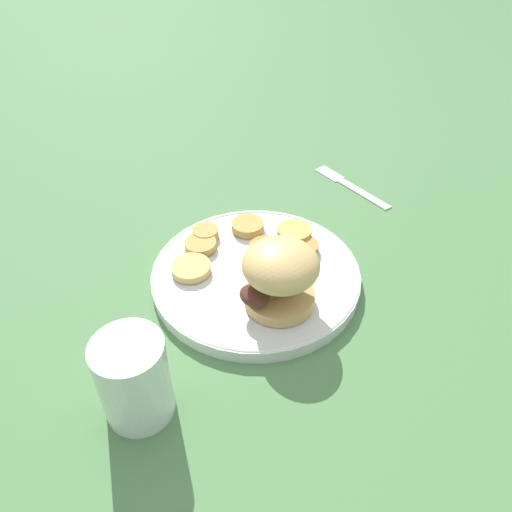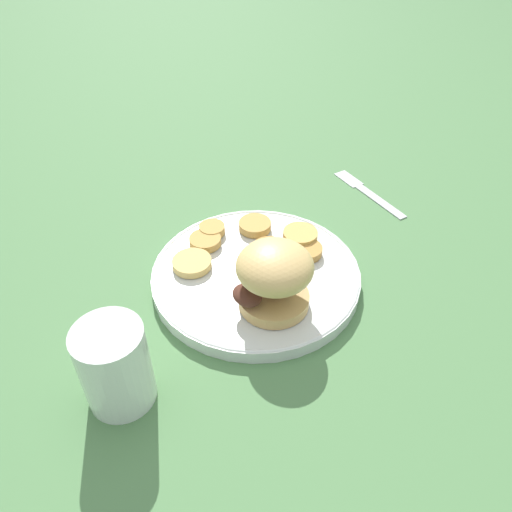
{
  "view_description": "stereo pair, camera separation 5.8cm",
  "coord_description": "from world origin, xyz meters",
  "px_view_note": "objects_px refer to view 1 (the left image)",
  "views": [
    {
      "loc": [
        -0.39,
        0.31,
        0.47
      ],
      "look_at": [
        0.0,
        0.0,
        0.04
      ],
      "focal_mm": 35.0,
      "sensor_mm": 36.0,
      "label": 1
    },
    {
      "loc": [
        -0.42,
        0.26,
        0.47
      ],
      "look_at": [
        0.0,
        0.0,
        0.04
      ],
      "focal_mm": 35.0,
      "sensor_mm": 36.0,
      "label": 2
    }
  ],
  "objects_px": {
    "sandwich": "(280,274)",
    "drinking_glass": "(134,379)",
    "fork": "(351,186)",
    "dinner_plate": "(256,275)"
  },
  "relations": [
    {
      "from": "dinner_plate",
      "to": "drinking_glass",
      "type": "bearing_deg",
      "value": 109.57
    },
    {
      "from": "dinner_plate",
      "to": "sandwich",
      "type": "xyz_separation_m",
      "value": [
        -0.06,
        0.01,
        0.05
      ]
    },
    {
      "from": "drinking_glass",
      "to": "fork",
      "type": "bearing_deg",
      "value": -72.02
    },
    {
      "from": "dinner_plate",
      "to": "fork",
      "type": "distance_m",
      "value": 0.29
    },
    {
      "from": "fork",
      "to": "drinking_glass",
      "type": "xyz_separation_m",
      "value": [
        -0.16,
        0.49,
        0.05
      ]
    },
    {
      "from": "sandwich",
      "to": "fork",
      "type": "bearing_deg",
      "value": -63.31
    },
    {
      "from": "fork",
      "to": "drinking_glass",
      "type": "relative_size",
      "value": 1.61
    },
    {
      "from": "sandwich",
      "to": "fork",
      "type": "xyz_separation_m",
      "value": [
        0.14,
        -0.29,
        -0.06
      ]
    },
    {
      "from": "fork",
      "to": "drinking_glass",
      "type": "height_order",
      "value": "drinking_glass"
    },
    {
      "from": "sandwich",
      "to": "drinking_glass",
      "type": "xyz_separation_m",
      "value": [
        -0.02,
        0.21,
        -0.01
      ]
    }
  ]
}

